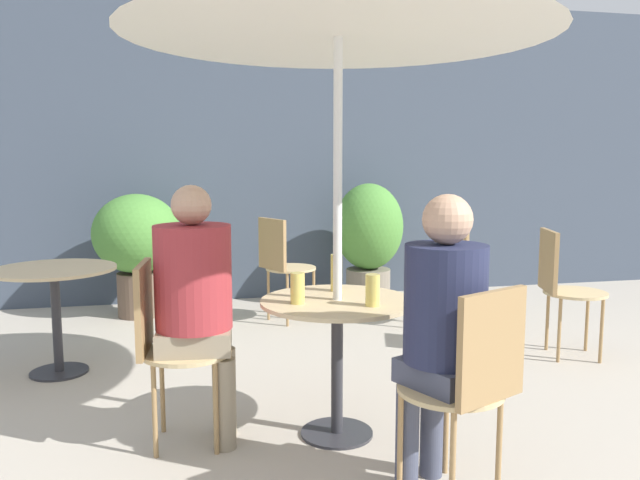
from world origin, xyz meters
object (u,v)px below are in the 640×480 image
(bistro_chair_0, at_px, (166,335))
(beer_glass_0, at_px, (298,288))
(beer_glass_2, at_px, (336,273))
(bistro_chair_3, at_px, (562,280))
(potted_plant_1, at_px, (369,235))
(bistro_chair_2, at_px, (444,260))
(cafe_table_near, at_px, (337,328))
(beer_glass_1, at_px, (373,290))
(seated_person_1, at_px, (442,318))
(seated_person_0, at_px, (197,293))
(bistro_chair_4, at_px, (282,259))
(cafe_table_far, at_px, (55,290))
(bistro_chair_1, at_px, (470,375))
(potted_plant_0, at_px, (137,241))
(umbrella, at_px, (338,7))

(bistro_chair_0, relative_size, beer_glass_0, 6.00)
(beer_glass_0, relative_size, beer_glass_2, 0.77)
(bistro_chair_3, distance_m, potted_plant_1, 2.07)
(bistro_chair_2, bearing_deg, cafe_table_near, -48.34)
(bistro_chair_0, distance_m, beer_glass_1, 1.03)
(bistro_chair_2, height_order, seated_person_1, seated_person_1)
(seated_person_0, bearing_deg, bistro_chair_4, -13.60)
(cafe_table_far, distance_m, bistro_chair_1, 2.82)
(beer_glass_0, bearing_deg, beer_glass_2, 43.82)
(beer_glass_1, distance_m, potted_plant_0, 3.21)
(beer_glass_2, bearing_deg, potted_plant_1, 69.58)
(cafe_table_far, height_order, potted_plant_1, potted_plant_1)
(bistro_chair_0, relative_size, seated_person_0, 0.71)
(seated_person_1, height_order, potted_plant_1, seated_person_1)
(bistro_chair_4, distance_m, potted_plant_1, 1.07)
(bistro_chair_3, relative_size, umbrella, 0.40)
(cafe_table_far, xyz_separation_m, seated_person_1, (1.85, -1.93, 0.19))
(bistro_chair_1, relative_size, beer_glass_1, 5.95)
(bistro_chair_2, xyz_separation_m, beer_glass_2, (-1.38, -1.74, 0.25))
(cafe_table_far, distance_m, bistro_chair_4, 1.91)
(bistro_chair_2, bearing_deg, umbrella, -48.34)
(cafe_table_near, distance_m, bistro_chair_0, 0.84)
(beer_glass_0, bearing_deg, potted_plant_0, 108.47)
(cafe_table_near, relative_size, cafe_table_far, 0.99)
(bistro_chair_4, relative_size, umbrella, 0.40)
(cafe_table_near, relative_size, bistro_chair_3, 0.85)
(bistro_chair_4, bearing_deg, potted_plant_1, -87.54)
(potted_plant_0, distance_m, umbrella, 3.32)
(bistro_chair_1, relative_size, potted_plant_1, 0.77)
(bistro_chair_1, bearing_deg, seated_person_0, -63.32)
(cafe_table_far, bearing_deg, bistro_chair_3, -6.44)
(bistro_chair_1, height_order, potted_plant_0, potted_plant_0)
(cafe_table_far, distance_m, umbrella, 2.56)
(beer_glass_1, relative_size, beer_glass_2, 0.78)
(bistro_chair_1, height_order, bistro_chair_2, same)
(bistro_chair_4, height_order, seated_person_0, seated_person_0)
(seated_person_0, xyz_separation_m, beer_glass_2, (0.73, 0.14, 0.05))
(seated_person_0, distance_m, seated_person_1, 1.19)
(beer_glass_1, relative_size, potted_plant_1, 0.13)
(umbrella, bearing_deg, cafe_table_near, 91.79)
(seated_person_0, bearing_deg, umbrella, -90.00)
(cafe_table_near, distance_m, bistro_chair_2, 2.42)
(seated_person_1, xyz_separation_m, beer_glass_2, (-0.24, 0.83, 0.05))
(cafe_table_near, distance_m, beer_glass_1, 0.31)
(bistro_chair_3, bearing_deg, bistro_chair_1, 154.43)
(bistro_chair_2, bearing_deg, seated_person_0, -60.37)
(bistro_chair_2, distance_m, potted_plant_0, 2.71)
(cafe_table_far, xyz_separation_m, bistro_chair_2, (3.00, 0.65, -0.01))
(cafe_table_far, height_order, bistro_chair_4, bistro_chair_4)
(beer_glass_1, bearing_deg, bistro_chair_2, 58.49)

